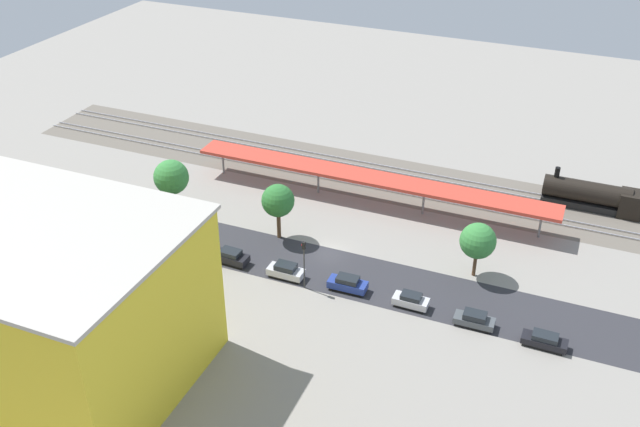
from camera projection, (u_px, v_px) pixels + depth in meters
name	position (u px, v px, depth m)	size (l,w,h in m)	color
ground_plane	(329.00, 254.00, 89.39)	(187.07, 187.07, 0.00)	gray
rail_bed	(384.00, 178.00, 106.52)	(116.92, 13.82, 0.01)	#665E54
street_asphalt	(318.00, 267.00, 86.86)	(116.92, 9.00, 0.01)	#2D2D33
track_rails	(384.00, 177.00, 106.43)	(116.91, 8.48, 0.12)	#9E9EA8
platform_canopy_near	(370.00, 178.00, 98.33)	(51.63, 4.56, 4.22)	#C63D2D
locomotive	(597.00, 197.00, 97.90)	(14.51, 3.13, 5.30)	black
parked_car_0	(544.00, 341.00, 74.31)	(4.68, 1.74, 1.59)	black
parked_car_1	(474.00, 320.00, 77.16)	(4.41, 1.90, 1.70)	black
parked_car_2	(411.00, 301.00, 79.99)	(4.01, 1.74, 1.70)	black
parked_car_3	(348.00, 284.00, 82.61)	(4.61, 1.97, 1.80)	black
parked_car_4	(286.00, 271.00, 84.78)	(4.41, 1.88, 1.83)	black
parked_car_5	(231.00, 257.00, 87.38)	(4.53, 2.02, 1.76)	black
parked_car_6	(177.00, 246.00, 89.59)	(4.11, 1.92, 1.73)	black
parked_car_7	(124.00, 233.00, 92.25)	(4.65, 2.03, 1.64)	black
construction_building	(27.00, 300.00, 68.34)	(31.36, 20.43, 16.19)	yellow
construction_roof_slab	(7.00, 226.00, 64.07)	(31.96, 21.03, 0.40)	#B7B2A8
box_truck_0	(64.00, 246.00, 87.76)	(8.79, 2.71, 3.50)	black
box_truck_1	(114.00, 258.00, 85.53)	(9.83, 3.31, 3.61)	black
box_truck_2	(74.00, 254.00, 86.25)	(10.11, 3.13, 3.65)	black
street_tree_0	(478.00, 241.00, 83.02)	(4.28, 4.28, 7.02)	brown
street_tree_1	(171.00, 177.00, 95.18)	(4.72, 4.72, 7.87)	brown
street_tree_2	(278.00, 201.00, 89.93)	(4.22, 4.22, 7.57)	brown
traffic_light	(304.00, 258.00, 81.20)	(0.50, 0.36, 6.36)	#333333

